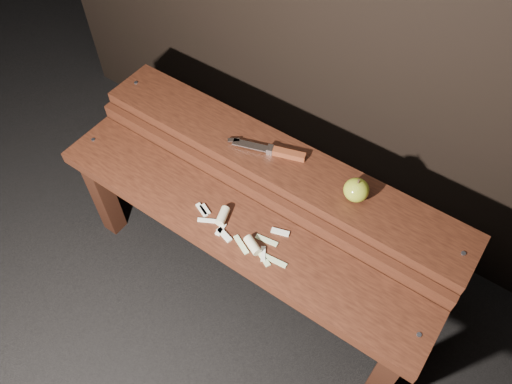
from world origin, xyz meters
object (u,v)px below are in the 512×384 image
Objects in this scene: apple at (356,190)px; knife at (279,152)px; bench_front_tier at (232,239)px; bench_rear_tier at (276,176)px.

apple is 0.26m from knife.
apple reaches higher than knife.
bench_front_tier is 0.23m from bench_rear_tier.
bench_rear_tier is 5.18× the size of knife.
apple is 0.32× the size of knife.
bench_rear_tier is 0.28m from apple.
bench_rear_tier reaches higher than bench_front_tier.
apple is at bearing -2.45° from knife.
bench_front_tier is at bearing -137.42° from apple.
knife is at bearing 90.93° from bench_front_tier.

